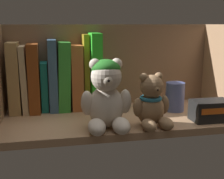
{
  "coord_description": "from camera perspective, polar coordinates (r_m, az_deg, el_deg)",
  "views": [
    {
      "loc": [
        -19.52,
        -82.97,
        28.49
      ],
      "look_at": [
        -2.44,
        0.0,
        10.12
      ],
      "focal_mm": 48.73,
      "sensor_mm": 36.0,
      "label": 1
    }
  ],
  "objects": [
    {
      "name": "shelf_board",
      "position": [
        0.9,
        1.54,
        -5.64
      ],
      "size": [
        66.5,
        29.04,
        2.0
      ],
      "primitive_type": "cube",
      "color": "#A87F5B",
      "rests_on": "ground"
    },
    {
      "name": "shelf_back_panel",
      "position": [
        1.01,
        -0.38,
        4.08
      ],
      "size": [
        68.9,
        1.2,
        28.3
      ],
      "primitive_type": "cube",
      "color": "#7F6046",
      "rests_on": "ground"
    },
    {
      "name": "book_0",
      "position": [
        0.97,
        -17.74,
        2.2
      ],
      "size": [
        3.36,
        12.2,
        21.21
      ],
      "primitive_type": "cube",
      "color": "#AA8752",
      "rests_on": "shelf_board"
    },
    {
      "name": "book_1",
      "position": [
        0.97,
        -16.04,
        1.97
      ],
      "size": [
        2.12,
        12.51,
        20.16
      ],
      "primitive_type": "cube",
      "rotation": [
        0.0,
        -0.02,
        0.0
      ],
      "color": "tan",
      "rests_on": "shelf_board"
    },
    {
      "name": "book_2",
      "position": [
        0.96,
        -14.38,
        2.23
      ],
      "size": [
        3.26,
        13.06,
        20.76
      ],
      "primitive_type": "cube",
      "color": "brown",
      "rests_on": "shelf_board"
    },
    {
      "name": "book_3",
      "position": [
        0.97,
        -12.54,
        0.64
      ],
      "size": [
        2.07,
        9.07,
        15.05
      ],
      "primitive_type": "cube",
      "color": "#18796D",
      "rests_on": "shelf_board"
    },
    {
      "name": "book_4",
      "position": [
        0.96,
        -11.06,
        2.7
      ],
      "size": [
        2.58,
        11.22,
        21.87
      ],
      "primitive_type": "cube",
      "rotation": [
        0.0,
        -0.0,
        0.0
      ],
      "color": "#3A5D7D",
      "rests_on": "shelf_board"
    },
    {
      "name": "book_5",
      "position": [
        0.96,
        -9.03,
        2.56
      ],
      "size": [
        4.25,
        11.31,
        21.22
      ],
      "primitive_type": "cube",
      "rotation": [
        0.0,
        0.03,
        0.0
      ],
      "color": "green",
      "rests_on": "shelf_board"
    },
    {
      "name": "book_6",
      "position": [
        0.97,
        -6.7,
        2.37
      ],
      "size": [
        3.59,
        10.57,
        20.13
      ],
      "primitive_type": "cube",
      "color": "#B45E2E",
      "rests_on": "shelf_board"
    },
    {
      "name": "book_7",
      "position": [
        0.97,
        -4.98,
        3.38
      ],
      "size": [
        1.74,
        9.27,
        23.37
      ],
      "primitive_type": "cube",
      "rotation": [
        0.0,
        -0.0,
        0.0
      ],
      "color": "olive",
      "rests_on": "shelf_board"
    },
    {
      "name": "book_8",
      "position": [
        0.97,
        -3.38,
        3.55
      ],
      "size": [
        3.14,
        14.91,
        23.77
      ],
      "primitive_type": "cube",
      "color": "green",
      "rests_on": "shelf_board"
    },
    {
      "name": "teddy_bear_larger",
      "position": [
        0.77,
        -1.05,
        -1.23
      ],
      "size": [
        13.16,
        13.35,
        18.05
      ],
      "color": "beige",
      "rests_on": "shelf_board"
    },
    {
      "name": "teddy_bear_smaller",
      "position": [
        0.8,
        7.49,
        -2.69
      ],
      "size": [
        10.48,
        10.82,
        14.17
      ],
      "color": "#93704C",
      "rests_on": "shelf_board"
    },
    {
      "name": "pillar_candle",
      "position": [
        0.96,
        11.73,
        -1.33
      ],
      "size": [
        5.78,
        5.78,
        8.91
      ],
      "primitive_type": "cylinder",
      "color": "#4C5B99",
      "rests_on": "shelf_board"
    },
    {
      "name": "small_product_box",
      "position": [
        0.89,
        18.05,
        -3.76
      ],
      "size": [
        10.7,
        6.62,
        5.74
      ],
      "color": "black",
      "rests_on": "shelf_board"
    }
  ]
}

